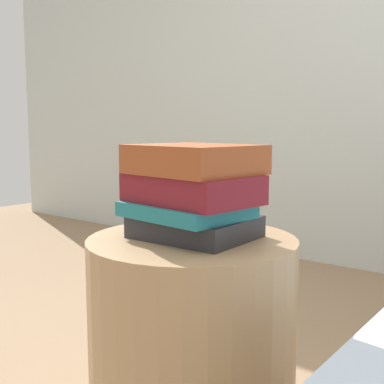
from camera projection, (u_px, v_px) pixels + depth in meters
name	position (u px, v px, depth m)	size (l,w,h in m)	color
side_table	(192.00, 367.00, 1.09)	(0.45, 0.45, 0.58)	tan
book_charcoal	(196.00, 227.00, 1.06)	(0.23, 0.19, 0.05)	#28282D
book_teal	(186.00, 210.00, 1.05)	(0.24, 0.19, 0.03)	#1E727F
book_maroon	(189.00, 188.00, 1.04)	(0.26, 0.18, 0.06)	maroon
book_rust	(195.00, 159.00, 1.04)	(0.24, 0.21, 0.06)	#994723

